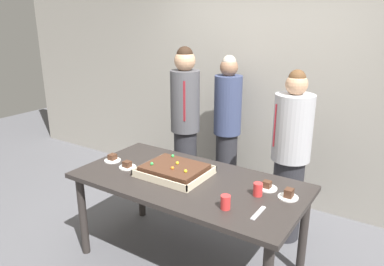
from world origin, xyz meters
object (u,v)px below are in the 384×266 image
Objects in this scene: plated_slice_far_right at (127,166)px; person_green_shirt_behind at (290,156)px; person_striped_tie_right at (227,128)px; plated_slice_near_left at (288,195)px; party_table at (188,189)px; drink_cup_nearest at (226,202)px; drink_cup_middle at (258,189)px; person_serving_front at (185,126)px; cake_server_utensil at (258,213)px; sheet_cake at (174,170)px; plated_slice_far_left at (267,186)px; plated_slice_near_right at (113,159)px.

person_green_shirt_behind reaches higher than plated_slice_far_right.
person_green_shirt_behind is 0.92m from person_striped_tie_right.
plated_slice_far_right is (-1.38, -0.23, -0.00)m from plated_slice_near_left.
drink_cup_nearest reaches higher than party_table.
person_striped_tie_right reaches higher than drink_cup_middle.
person_serving_front is 1.06× the size of person_striped_tie_right.
drink_cup_nearest is at bearing -8.78° from plated_slice_far_right.
plated_slice_near_left is at bearing 73.84° from cake_server_utensil.
person_striped_tie_right is (-0.85, 0.36, 0.04)m from person_green_shirt_behind.
sheet_cake is (-0.15, 0.02, 0.13)m from party_table.
plated_slice_far_left is at bearing 17.81° from party_table.
sheet_cake is at bearing 156.70° from drink_cup_nearest.
plated_slice_near_left is 1.40m from plated_slice_far_right.
plated_slice_far_right is at bearing -173.15° from drink_cup_middle.
person_striped_tie_right is (-0.13, 1.19, 0.05)m from sheet_cake.
party_table is 12.65× the size of plated_slice_far_left.
sheet_cake is 3.73× the size of plated_slice_far_left.
person_serving_front is at bearing 153.80° from plated_slice_near_left.
plated_slice_far_right is at bearing -166.53° from plated_slice_far_left.
plated_slice_near_left is at bearing 9.83° from party_table.
person_green_shirt_behind is at bearing 49.39° from sheet_cake.
plated_slice_near_right is (-0.66, -0.06, -0.02)m from sheet_cake.
party_table is at bearing 152.06° from drink_cup_nearest.
drink_cup_nearest and drink_cup_middle have the same top height.
party_table is at bearing -162.19° from plated_slice_far_left.
party_table is 0.82m from plated_slice_near_right.
plated_slice_far_left is at bearing 34.09° from person_serving_front.
plated_slice_near_left is 1.00× the size of plated_slice_far_right.
plated_slice_far_left is at bearing 163.15° from plated_slice_near_left.
plated_slice_far_left is 0.09× the size of person_green_shirt_behind.
plated_slice_far_right is at bearing -19.44° from person_striped_tie_right.
person_serving_front is (-0.43, 0.80, 0.11)m from sheet_cake.
drink_cup_nearest reaches higher than plated_slice_far_right.
person_striped_tie_right reaches higher than drink_cup_nearest.
plated_slice_near_right is (-1.61, -0.18, -0.00)m from plated_slice_near_left.
party_table is 0.82m from plated_slice_near_left.
drink_cup_middle is at bearing 70.47° from drink_cup_nearest.
sheet_cake reaches higher than plated_slice_near_right.
person_green_shirt_behind reaches higher than sheet_cake.
party_table is at bearing -175.10° from drink_cup_middle.
plated_slice_far_left is at bearing 44.23° from person_green_shirt_behind.
person_striped_tie_right is (0.30, 0.39, -0.07)m from person_serving_front.
drink_cup_middle is (1.40, 0.09, 0.03)m from plated_slice_near_right.
sheet_cake is 0.33× the size of person_striped_tie_right.
sheet_cake is 0.95m from plated_slice_near_left.
drink_cup_middle is 1.40m from person_serving_front.
drink_cup_middle is 1.45m from person_striped_tie_right.
sheet_cake is at bearing 166.28° from cake_server_utensil.
party_table is at bearing 164.75° from cake_server_utensil.
person_striped_tie_right is (-1.08, 1.07, 0.06)m from plated_slice_near_left.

